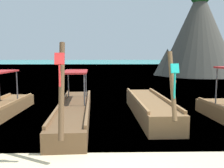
{
  "coord_description": "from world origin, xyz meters",
  "views": [
    {
      "loc": [
        -0.17,
        -3.53,
        2.28
      ],
      "look_at": [
        0.0,
        4.01,
        1.39
      ],
      "focal_mm": 39.32,
      "sensor_mm": 36.0,
      "label": 1
    }
  ],
  "objects_px": {
    "longtail_boat_red_ribbon": "(74,110)",
    "karst_rock": "(198,33)",
    "longtail_boat_turquoise_ribbon": "(150,107)",
    "mooring_buoy_near": "(174,82)"
  },
  "relations": [
    {
      "from": "mooring_buoy_near",
      "to": "longtail_boat_red_ribbon",
      "type": "bearing_deg",
      "value": -121.7
    },
    {
      "from": "longtail_boat_red_ribbon",
      "to": "mooring_buoy_near",
      "type": "xyz_separation_m",
      "value": [
        6.47,
        10.48,
        -0.12
      ]
    },
    {
      "from": "longtail_boat_turquoise_ribbon",
      "to": "karst_rock",
      "type": "xyz_separation_m",
      "value": [
        8.46,
        18.32,
        4.42
      ]
    },
    {
      "from": "longtail_boat_red_ribbon",
      "to": "mooring_buoy_near",
      "type": "bearing_deg",
      "value": 58.3
    },
    {
      "from": "longtail_boat_turquoise_ribbon",
      "to": "mooring_buoy_near",
      "type": "xyz_separation_m",
      "value": [
        3.69,
        10.11,
        -0.13
      ]
    },
    {
      "from": "longtail_boat_red_ribbon",
      "to": "longtail_boat_turquoise_ribbon",
      "type": "xyz_separation_m",
      "value": [
        2.78,
        0.37,
        0.01
      ]
    },
    {
      "from": "longtail_boat_red_ribbon",
      "to": "karst_rock",
      "type": "height_order",
      "value": "karst_rock"
    },
    {
      "from": "longtail_boat_turquoise_ribbon",
      "to": "mooring_buoy_near",
      "type": "distance_m",
      "value": 10.76
    },
    {
      "from": "mooring_buoy_near",
      "to": "karst_rock",
      "type": "bearing_deg",
      "value": 59.87
    },
    {
      "from": "longtail_boat_turquoise_ribbon",
      "to": "karst_rock",
      "type": "relative_size",
      "value": 0.58
    }
  ]
}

